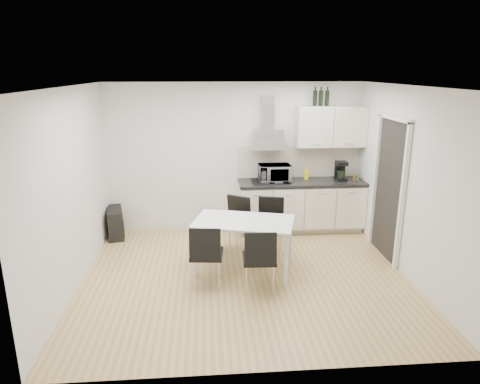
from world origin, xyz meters
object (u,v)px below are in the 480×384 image
at_px(chair_near_left, 207,255).
at_px(guitar_amp, 115,223).
at_px(kitchenette, 303,185).
at_px(chair_near_right, 259,259).
at_px(floor_speaker, 205,221).
at_px(chair_far_left, 233,226).
at_px(dining_table, 244,226).
at_px(chair_far_right, 270,227).

relative_size(chair_near_left, guitar_amp, 1.37).
xyz_separation_m(kitchenette, chair_near_right, (-1.04, -2.15, -0.39)).
distance_m(chair_near_right, guitar_amp, 3.06).
xyz_separation_m(chair_near_right, floor_speaker, (-0.70, 2.31, -0.30)).
bearing_deg(chair_far_left, dining_table, 133.40).
distance_m(chair_far_right, guitar_amp, 2.72).
distance_m(dining_table, chair_far_right, 0.73).
bearing_deg(guitar_amp, floor_speaker, -4.37).
xyz_separation_m(chair_near_left, chair_near_right, (0.67, -0.20, 0.00)).
bearing_deg(guitar_amp, dining_table, -47.76).
distance_m(chair_far_left, chair_near_right, 1.29).
distance_m(guitar_amp, floor_speaker, 1.58).
bearing_deg(floor_speaker, kitchenette, -13.87).
relative_size(chair_far_left, floor_speaker, 3.04).
bearing_deg(floor_speaker, chair_near_right, -81.70).
xyz_separation_m(chair_far_right, floor_speaker, (-1.00, 1.16, -0.30)).
height_order(chair_near_left, guitar_amp, chair_near_left).
height_order(chair_near_left, chair_near_right, same).
bearing_deg(floor_speaker, chair_near_left, -97.87).
xyz_separation_m(kitchenette, floor_speaker, (-1.74, 0.17, -0.69)).
height_order(chair_far_left, guitar_amp, chair_far_left).
distance_m(kitchenette, floor_speaker, 1.88).
relative_size(dining_table, chair_far_left, 1.75).
relative_size(dining_table, chair_near_right, 1.75).
bearing_deg(chair_near_right, chair_near_left, 166.63).
distance_m(dining_table, guitar_amp, 2.58).
distance_m(chair_far_right, chair_near_right, 1.19).
bearing_deg(chair_far_right, dining_table, 62.62).
bearing_deg(chair_near_right, dining_table, 105.86).
relative_size(dining_table, chair_far_right, 1.75).
distance_m(chair_far_left, floor_speaker, 1.18).
bearing_deg(chair_far_right, chair_far_left, 2.49).
xyz_separation_m(chair_far_right, chair_near_right, (-0.31, -1.15, 0.00)).
bearing_deg(floor_speaker, dining_table, -80.36).
height_order(chair_near_right, floor_speaker, chair_near_right).
xyz_separation_m(dining_table, chair_far_right, (0.45, 0.52, -0.23)).
relative_size(dining_table, guitar_amp, 2.40).
height_order(chair_far_right, guitar_amp, chair_far_right).
distance_m(kitchenette, chair_near_right, 2.42).
relative_size(kitchenette, chair_near_left, 2.86).
bearing_deg(floor_speaker, chair_far_left, -75.84).
xyz_separation_m(chair_near_right, guitar_amp, (-2.25, 2.06, -0.19)).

